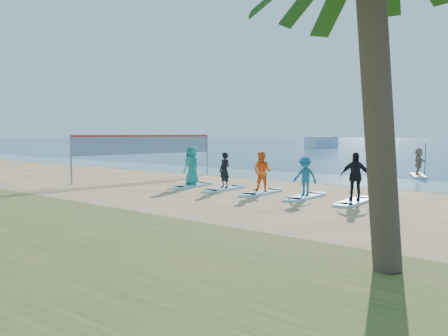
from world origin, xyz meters
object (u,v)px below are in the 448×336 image
Objects in this scene: boat_offshore_a at (322,148)px; student_3 at (305,176)px; volleyball_net at (147,145)px; paddleboarder at (419,161)px; surfboard_2 at (262,192)px; surfboard_4 at (354,201)px; student_1 at (225,170)px; surfboard_1 at (225,189)px; student_4 at (355,176)px; student_0 at (192,165)px; paddleboard at (418,176)px; surfboard_0 at (192,185)px; student_2 at (262,172)px; surfboard_3 at (305,197)px.

boat_offshore_a is 64.16m from student_3.
paddleboarder is at bearing 41.78° from volleyball_net.
surfboard_2 and surfboard_4 have the same top height.
student_1 is at bearing -59.17° from boat_offshore_a.
volleyball_net is 4.09× the size of surfboard_2.
student_4 is at bearing 0.00° from surfboard_1.
student_1 is at bearing 5.89° from student_0.
paddleboard reaches higher than surfboard_0.
student_4 reaches higher than student_2.
volleyball_net is 4.09× the size of surfboard_0.
boat_offshore_a is 4.64× the size of student_3.
volleyball_net is 1.26× the size of boat_offshore_a.
surfboard_1 is 2.21m from student_2.
student_2 is (8.61, -1.29, -0.97)m from volleyball_net.
student_0 reaches higher than student_3.
volleyball_net is 4.86× the size of student_0.
surfboard_3 is 1.43× the size of student_3.
paddleboard is 12.28m from surfboard_2.
volleyball_net is 8.90m from surfboard_2.
surfboard_0 is (-7.26, -11.85, -0.01)m from paddleboard.
student_2 reaches higher than paddleboard.
student_3 is at bearing 165.04° from student_4.
student_2 is (4.04, 0.00, -0.09)m from student_0.
paddleboard is at bearing 64.42° from student_0.
student_3 is (6.06, 0.00, -0.16)m from student_0.
student_1 is at bearing 180.00° from surfboard_4.
surfboard_4 is (8.08, 0.00, 0.00)m from surfboard_0.
student_1 is at bearing -11.07° from volleyball_net.
volleyball_net is at bearing -159.36° from paddleboard.
surfboard_4 is (12.65, -1.29, -1.86)m from volleyball_net.
student_2 is at bearing 180.00° from surfboard_3.
student_4 reaches higher than surfboard_2.
surfboard_2 is 0.89m from student_2.
surfboard_4 is (2.02, 0.00, -0.82)m from student_3.
student_2 is 2.21m from surfboard_3.
surfboard_1 is at bearing 5.89° from student_0.
paddleboard is (11.82, 10.56, -1.84)m from volleyball_net.
surfboard_3 is at bearing 152.02° from paddleboarder.
student_1 is (6.59, -1.29, -1.01)m from volleyball_net.
boat_offshore_a is 65.04m from student_4.
surfboard_4 is (0.82, -11.85, -0.87)m from paddleboarder.
surfboard_3 is at bearing -6.92° from volleyball_net.
surfboard_3 is at bearing 0.00° from surfboard_2.
volleyball_net is 8.76m from student_2.
volleyball_net reaches higher than student_0.
student_4 is at bearing 0.00° from surfboard_4.
boat_offshore_a is at bearing 111.82° from surfboard_1.
volleyball_net is at bearing -64.64° from boat_offshore_a.
volleyball_net is at bearing 173.08° from surfboard_3.
boat_offshore_a is 64.15m from surfboard_3.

